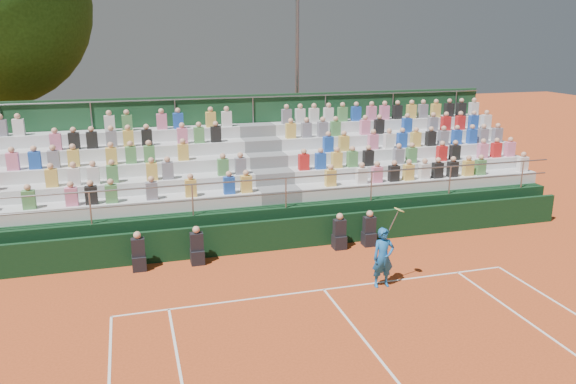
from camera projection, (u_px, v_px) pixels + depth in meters
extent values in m
plane|color=#C14C20|center=(324.00, 290.00, 15.12)|extent=(90.00, 90.00, 0.00)
cube|color=white|center=(324.00, 290.00, 15.11)|extent=(11.00, 0.06, 0.01)
cube|color=white|center=(373.00, 351.00, 12.15)|extent=(0.06, 6.40, 0.01)
cube|color=black|center=(291.00, 233.00, 17.94)|extent=(20.00, 0.15, 1.00)
cube|color=black|center=(139.00, 263.00, 16.34)|extent=(0.40, 0.40, 0.44)
cube|color=black|center=(138.00, 247.00, 16.21)|extent=(0.38, 0.25, 0.55)
sphere|color=tan|center=(137.00, 235.00, 16.11)|extent=(0.22, 0.22, 0.22)
cube|color=black|center=(197.00, 257.00, 16.79)|extent=(0.40, 0.40, 0.44)
cube|color=black|center=(197.00, 242.00, 16.66)|extent=(0.38, 0.25, 0.55)
sphere|color=tan|center=(196.00, 230.00, 16.56)|extent=(0.22, 0.22, 0.22)
cube|color=black|center=(339.00, 242.00, 18.00)|extent=(0.40, 0.40, 0.44)
cube|color=black|center=(340.00, 228.00, 17.87)|extent=(0.38, 0.25, 0.55)
sphere|color=tan|center=(340.00, 216.00, 17.77)|extent=(0.22, 0.22, 0.22)
cube|color=black|center=(369.00, 239.00, 18.27)|extent=(0.40, 0.40, 0.44)
cube|color=black|center=(369.00, 225.00, 18.15)|extent=(0.38, 0.25, 0.55)
sphere|color=tan|center=(370.00, 214.00, 18.04)|extent=(0.22, 0.22, 0.22)
cube|color=black|center=(267.00, 204.00, 20.79)|extent=(20.00, 5.20, 1.20)
cube|color=silver|center=(114.00, 207.00, 17.59)|extent=(9.30, 0.85, 0.42)
cube|color=silver|center=(420.00, 183.00, 20.44)|extent=(9.30, 0.85, 0.42)
cube|color=slate|center=(279.00, 194.00, 19.02)|extent=(1.40, 0.85, 0.42)
cube|color=silver|center=(114.00, 188.00, 18.27)|extent=(9.30, 0.85, 0.42)
cube|color=silver|center=(410.00, 167.00, 21.12)|extent=(9.30, 0.85, 0.42)
cube|color=slate|center=(272.00, 177.00, 19.69)|extent=(1.40, 0.85, 0.42)
cube|color=silver|center=(113.00, 169.00, 18.94)|extent=(9.30, 0.85, 0.42)
cube|color=silver|center=(400.00, 152.00, 21.79)|extent=(9.30, 0.85, 0.42)
cube|color=slate|center=(267.00, 160.00, 20.36)|extent=(1.40, 0.85, 0.42)
cube|color=silver|center=(112.00, 152.00, 19.61)|extent=(9.30, 0.85, 0.42)
cube|color=silver|center=(391.00, 138.00, 22.46)|extent=(9.30, 0.85, 0.42)
cube|color=slate|center=(261.00, 144.00, 21.04)|extent=(1.40, 0.85, 0.42)
cube|color=silver|center=(112.00, 136.00, 20.29)|extent=(9.30, 0.85, 0.42)
cube|color=silver|center=(382.00, 124.00, 23.14)|extent=(9.30, 0.85, 0.42)
cube|color=slate|center=(256.00, 130.00, 21.71)|extent=(1.40, 0.85, 0.42)
cube|color=#194225|center=(253.00, 150.00, 22.44)|extent=(20.00, 0.12, 4.40)
cylinder|color=gray|center=(286.00, 178.00, 17.99)|extent=(20.00, 0.05, 0.05)
cylinder|color=gray|center=(253.00, 97.00, 21.78)|extent=(20.00, 0.05, 0.05)
cube|color=#4C8C4C|center=(29.00, 200.00, 16.68)|extent=(0.36, 0.24, 0.56)
cube|color=pink|center=(72.00, 197.00, 17.00)|extent=(0.36, 0.24, 0.56)
cube|color=black|center=(91.00, 195.00, 17.15)|extent=(0.36, 0.24, 0.56)
cube|color=#4C8C4C|center=(111.00, 194.00, 17.31)|extent=(0.36, 0.24, 0.56)
cube|color=slate|center=(152.00, 191.00, 17.63)|extent=(0.36, 0.24, 0.56)
cube|color=gold|center=(191.00, 188.00, 17.96)|extent=(0.36, 0.24, 0.56)
cube|color=#1E4CB2|center=(229.00, 185.00, 18.29)|extent=(0.36, 0.24, 0.56)
cube|color=gold|center=(246.00, 184.00, 18.44)|extent=(0.36, 0.24, 0.56)
cube|color=gold|center=(52.00, 178.00, 17.51)|extent=(0.36, 0.24, 0.56)
cube|color=silver|center=(74.00, 177.00, 17.69)|extent=(0.36, 0.24, 0.56)
cube|color=silver|center=(94.00, 175.00, 17.84)|extent=(0.36, 0.24, 0.56)
cube|color=#4C8C4C|center=(112.00, 174.00, 18.00)|extent=(0.36, 0.24, 0.56)
cube|color=gold|center=(152.00, 172.00, 18.33)|extent=(0.36, 0.24, 0.56)
cube|color=slate|center=(168.00, 171.00, 18.46)|extent=(0.36, 0.24, 0.56)
cube|color=#4C8C4C|center=(223.00, 167.00, 18.95)|extent=(0.36, 0.24, 0.56)
cube|color=slate|center=(240.00, 166.00, 19.11)|extent=(0.36, 0.24, 0.56)
cube|color=pink|center=(13.00, 161.00, 17.87)|extent=(0.36, 0.24, 0.56)
cube|color=#1E4CB2|center=(35.00, 160.00, 18.04)|extent=(0.36, 0.24, 0.56)
cube|color=slate|center=(54.00, 159.00, 18.19)|extent=(0.36, 0.24, 0.56)
cube|color=gold|center=(74.00, 158.00, 18.35)|extent=(0.36, 0.24, 0.56)
cube|color=gold|center=(111.00, 156.00, 18.67)|extent=(0.36, 0.24, 0.56)
cube|color=#4C8C4C|center=(131.00, 155.00, 18.83)|extent=(0.36, 0.24, 0.56)
cube|color=#4C8C4C|center=(149.00, 154.00, 18.99)|extent=(0.36, 0.24, 0.56)
cube|color=gold|center=(183.00, 152.00, 19.30)|extent=(0.36, 0.24, 0.56)
cube|color=pink|center=(56.00, 142.00, 18.87)|extent=(0.36, 0.24, 0.56)
cube|color=black|center=(74.00, 141.00, 19.02)|extent=(0.36, 0.24, 0.56)
cube|color=black|center=(92.00, 140.00, 19.18)|extent=(0.36, 0.24, 0.56)
cube|color=slate|center=(112.00, 139.00, 19.35)|extent=(0.36, 0.24, 0.56)
cube|color=gold|center=(128.00, 138.00, 19.50)|extent=(0.36, 0.24, 0.56)
cube|color=black|center=(147.00, 138.00, 19.66)|extent=(0.36, 0.24, 0.56)
cube|color=pink|center=(182.00, 136.00, 19.99)|extent=(0.36, 0.24, 0.56)
cube|color=#4C8C4C|center=(199.00, 135.00, 20.15)|extent=(0.36, 0.24, 0.56)
cube|color=black|center=(216.00, 134.00, 20.31)|extent=(0.36, 0.24, 0.56)
cube|color=slate|center=(1.00, 128.00, 19.07)|extent=(0.36, 0.24, 0.56)
cube|color=silver|center=(19.00, 127.00, 19.21)|extent=(0.36, 0.24, 0.56)
cube|color=silver|center=(110.00, 124.00, 20.01)|extent=(0.36, 0.24, 0.56)
cube|color=#4C8C4C|center=(127.00, 123.00, 20.17)|extent=(0.36, 0.24, 0.56)
cube|color=pink|center=(162.00, 121.00, 20.50)|extent=(0.36, 0.24, 0.56)
cube|color=#1E4CB2|center=(178.00, 121.00, 20.65)|extent=(0.36, 0.24, 0.56)
cube|color=gold|center=(211.00, 120.00, 20.97)|extent=(0.36, 0.24, 0.56)
cube|color=silver|center=(227.00, 119.00, 21.13)|extent=(0.36, 0.24, 0.56)
cube|color=gold|center=(331.00, 178.00, 19.23)|extent=(0.36, 0.24, 0.56)
cube|color=silver|center=(362.00, 176.00, 19.53)|extent=(0.36, 0.24, 0.56)
cube|color=pink|center=(377.00, 175.00, 19.69)|extent=(0.36, 0.24, 0.56)
cube|color=black|center=(394.00, 173.00, 19.86)|extent=(0.36, 0.24, 0.56)
cube|color=gold|center=(408.00, 172.00, 20.01)|extent=(0.36, 0.24, 0.56)
cube|color=silver|center=(424.00, 171.00, 20.18)|extent=(0.36, 0.24, 0.56)
cube|color=black|center=(437.00, 170.00, 20.32)|extent=(0.36, 0.24, 0.56)
cube|color=black|center=(453.00, 169.00, 20.49)|extent=(0.36, 0.24, 0.56)
cube|color=gold|center=(468.00, 168.00, 20.66)|extent=(0.36, 0.24, 0.56)
cube|color=#4C8C4C|center=(480.00, 167.00, 20.80)|extent=(0.36, 0.24, 0.56)
cube|color=silver|center=(523.00, 164.00, 21.29)|extent=(0.36, 0.24, 0.56)
cube|color=red|center=(304.00, 162.00, 19.71)|extent=(0.36, 0.24, 0.56)
cube|color=#1E4CB2|center=(320.00, 161.00, 19.88)|extent=(0.36, 0.24, 0.56)
cube|color=gold|center=(337.00, 160.00, 20.04)|extent=(0.36, 0.24, 0.56)
cube|color=#4C8C4C|center=(352.00, 159.00, 20.20)|extent=(0.36, 0.24, 0.56)
cube|color=black|center=(368.00, 158.00, 20.37)|extent=(0.36, 0.24, 0.56)
cube|color=slate|center=(398.00, 156.00, 20.69)|extent=(0.36, 0.24, 0.56)
cube|color=#4C8C4C|center=(411.00, 155.00, 20.83)|extent=(0.36, 0.24, 0.56)
cube|color=red|center=(442.00, 153.00, 21.17)|extent=(0.36, 0.24, 0.56)
cube|color=black|center=(455.00, 153.00, 21.32)|extent=(0.36, 0.24, 0.56)
cube|color=pink|center=(483.00, 151.00, 21.65)|extent=(0.36, 0.24, 0.56)
cube|color=red|center=(496.00, 150.00, 21.81)|extent=(0.36, 0.24, 0.56)
cube|color=pink|center=(510.00, 149.00, 21.97)|extent=(0.36, 0.24, 0.56)
cube|color=#1E4CB2|center=(328.00, 144.00, 20.71)|extent=(0.36, 0.24, 0.56)
cube|color=gold|center=(344.00, 143.00, 20.88)|extent=(0.36, 0.24, 0.56)
cube|color=pink|center=(373.00, 142.00, 21.19)|extent=(0.36, 0.24, 0.56)
cube|color=silver|center=(389.00, 141.00, 21.36)|extent=(0.36, 0.24, 0.56)
cube|color=#1E4CB2|center=(402.00, 140.00, 21.51)|extent=(0.36, 0.24, 0.56)
cube|color=gold|center=(416.00, 139.00, 21.67)|extent=(0.36, 0.24, 0.56)
cube|color=black|center=(431.00, 139.00, 21.84)|extent=(0.36, 0.24, 0.56)
cube|color=slate|center=(443.00, 138.00, 21.99)|extent=(0.36, 0.24, 0.56)
cube|color=#1E4CB2|center=(457.00, 137.00, 22.15)|extent=(0.36, 0.24, 0.56)
cube|color=#1E4CB2|center=(472.00, 136.00, 22.33)|extent=(0.36, 0.24, 0.56)
cube|color=slate|center=(483.00, 136.00, 22.47)|extent=(0.36, 0.24, 0.56)
cube|color=slate|center=(497.00, 135.00, 22.64)|extent=(0.36, 0.24, 0.56)
cube|color=gold|center=(291.00, 131.00, 21.07)|extent=(0.36, 0.24, 0.56)
cube|color=slate|center=(306.00, 130.00, 21.23)|extent=(0.36, 0.24, 0.56)
cube|color=slate|center=(323.00, 129.00, 21.40)|extent=(0.36, 0.24, 0.56)
cube|color=#4C8C4C|center=(335.00, 129.00, 21.54)|extent=(0.36, 0.24, 0.56)
cube|color=pink|center=(365.00, 127.00, 21.87)|extent=(0.36, 0.24, 0.56)
cube|color=black|center=(379.00, 127.00, 22.03)|extent=(0.36, 0.24, 0.56)
cube|color=#1E4CB2|center=(407.00, 125.00, 22.35)|extent=(0.36, 0.24, 0.56)
cube|color=slate|center=(433.00, 124.00, 22.66)|extent=(0.36, 0.24, 0.56)
cube|color=red|center=(446.00, 123.00, 22.82)|extent=(0.36, 0.24, 0.56)
cube|color=red|center=(460.00, 123.00, 23.00)|extent=(0.36, 0.24, 0.56)
cube|color=#1E4CB2|center=(473.00, 122.00, 23.16)|extent=(0.36, 0.24, 0.56)
cube|color=silver|center=(486.00, 122.00, 23.32)|extent=(0.36, 0.24, 0.56)
cube|color=slate|center=(287.00, 116.00, 21.76)|extent=(0.36, 0.24, 0.56)
cube|color=silver|center=(300.00, 116.00, 21.91)|extent=(0.36, 0.24, 0.56)
cube|color=silver|center=(314.00, 115.00, 22.06)|extent=(0.36, 0.24, 0.56)
cube|color=silver|center=(328.00, 115.00, 22.22)|extent=(0.36, 0.24, 0.56)
cube|color=#4C8C4C|center=(342.00, 114.00, 22.38)|extent=(0.36, 0.24, 0.56)
cube|color=#1E4CB2|center=(356.00, 114.00, 22.53)|extent=(0.36, 0.24, 0.56)
cube|color=pink|center=(371.00, 113.00, 22.71)|extent=(0.36, 0.24, 0.56)
cube|color=pink|center=(384.00, 113.00, 22.87)|extent=(0.36, 0.24, 0.56)
cube|color=black|center=(397.00, 112.00, 23.02)|extent=(0.36, 0.24, 0.56)
cube|color=gold|center=(411.00, 111.00, 23.19)|extent=(0.36, 0.24, 0.56)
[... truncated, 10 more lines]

